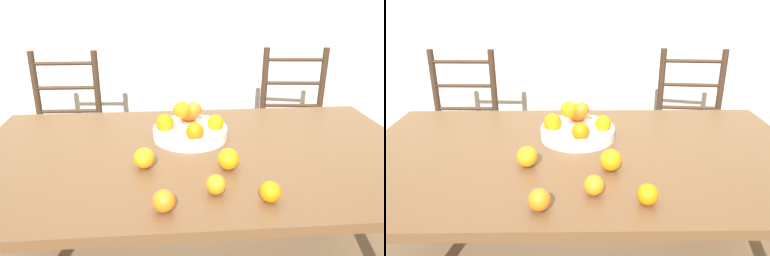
# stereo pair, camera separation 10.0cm
# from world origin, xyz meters

# --- Properties ---
(dining_table) EXTENTS (1.85, 1.07, 0.74)m
(dining_table) POSITION_xyz_m (0.00, 0.00, 0.66)
(dining_table) COLOR brown
(dining_table) RESTS_ON ground_plane
(fruit_bowl) EXTENTS (0.33, 0.33, 0.17)m
(fruit_bowl) POSITION_xyz_m (-0.02, 0.15, 0.79)
(fruit_bowl) COLOR white
(fruit_bowl) RESTS_ON dining_table
(orange_loose_0) EXTENTS (0.07, 0.07, 0.07)m
(orange_loose_0) POSITION_xyz_m (-0.14, -0.42, 0.78)
(orange_loose_0) COLOR orange
(orange_loose_0) RESTS_ON dining_table
(orange_loose_1) EXTENTS (0.07, 0.07, 0.07)m
(orange_loose_1) POSITION_xyz_m (0.03, -0.33, 0.77)
(orange_loose_1) COLOR orange
(orange_loose_1) RESTS_ON dining_table
(orange_loose_2) EXTENTS (0.08, 0.08, 0.08)m
(orange_loose_2) POSITION_xyz_m (0.10, -0.16, 0.78)
(orange_loose_2) COLOR orange
(orange_loose_2) RESTS_ON dining_table
(orange_loose_3) EXTENTS (0.08, 0.08, 0.08)m
(orange_loose_3) POSITION_xyz_m (-0.21, -0.13, 0.78)
(orange_loose_3) COLOR orange
(orange_loose_3) RESTS_ON dining_table
(orange_loose_4) EXTENTS (0.07, 0.07, 0.07)m
(orange_loose_4) POSITION_xyz_m (0.20, -0.39, 0.77)
(orange_loose_4) COLOR orange
(orange_loose_4) RESTS_ON dining_table
(chair_left) EXTENTS (0.43, 0.41, 1.00)m
(chair_left) POSITION_xyz_m (-0.74, 0.80, 0.47)
(chair_left) COLOR #382619
(chair_left) RESTS_ON ground_plane
(chair_right) EXTENTS (0.46, 0.44, 1.00)m
(chair_right) POSITION_xyz_m (0.71, 0.80, 0.47)
(chair_right) COLOR #382619
(chair_right) RESTS_ON ground_plane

